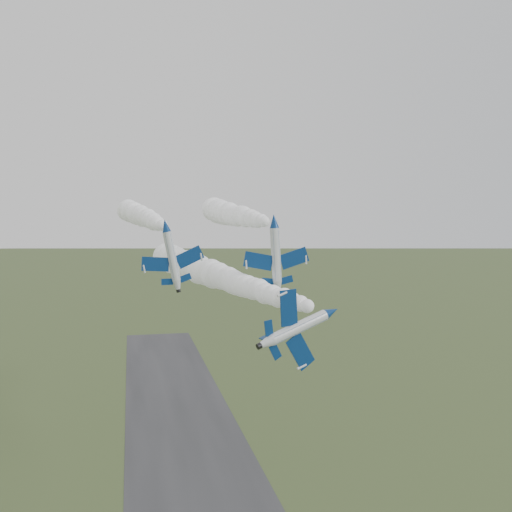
{
  "coord_description": "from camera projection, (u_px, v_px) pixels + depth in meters",
  "views": [
    {
      "loc": [
        -10.6,
        -65.97,
        43.71
      ],
      "look_at": [
        8.34,
        19.13,
        38.72
      ],
      "focal_mm": 40.0,
      "sensor_mm": 36.0,
      "label": 1
    }
  ],
  "objects": [
    {
      "name": "smoke_trail_jet_lead",
      "position": [
        220.0,
        276.0,
        96.94
      ],
      "size": [
        22.59,
        58.73,
        5.83
      ],
      "primitive_type": null,
      "rotation": [
        0.0,
        0.0,
        0.29
      ],
      "color": "white"
    },
    {
      "name": "jet_pair_right",
      "position": [
        274.0,
        221.0,
        88.35
      ],
      "size": [
        10.53,
        12.63,
        3.14
      ],
      "rotation": [
        0.0,
        -0.06,
        0.06
      ],
      "color": "silver"
    },
    {
      "name": "jet_pair_left",
      "position": [
        166.0,
        225.0,
        84.79
      ],
      "size": [
        9.25,
        11.24,
        3.12
      ],
      "rotation": [
        0.0,
        -0.19,
        0.07
      ],
      "color": "silver"
    },
    {
      "name": "smoke_trail_jet_pair_left",
      "position": [
        141.0,
        216.0,
        117.73
      ],
      "size": [
        9.67,
        64.72,
        5.17
      ],
      "primitive_type": null,
      "rotation": [
        0.0,
        0.0,
        0.07
      ],
      "color": "white"
    },
    {
      "name": "smoke_trail_jet_pair_right",
      "position": [
        234.0,
        215.0,
        116.84
      ],
      "size": [
        8.77,
        53.84,
        5.7
      ],
      "primitive_type": null,
      "rotation": [
        0.0,
        0.0,
        0.06
      ],
      "color": "white"
    },
    {
      "name": "jet_lead",
      "position": [
        332.0,
        312.0,
        68.85
      ],
      "size": [
        4.9,
        11.63,
        9.33
      ],
      "rotation": [
        0.0,
        1.27,
        0.29
      ],
      "color": "silver"
    },
    {
      "name": "runway",
      "position": [
        195.0,
        477.0,
        98.32
      ],
      "size": [
        24.0,
        260.0,
        0.04
      ],
      "primitive_type": "cube",
      "color": "#2D2E30",
      "rests_on": "ground"
    }
  ]
}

